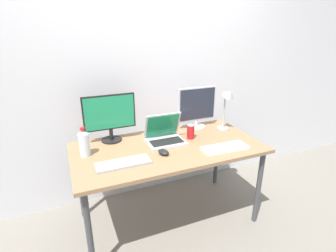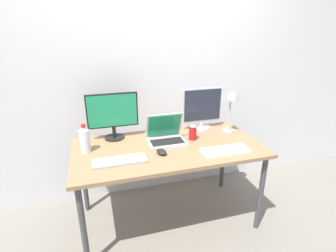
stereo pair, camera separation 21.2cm
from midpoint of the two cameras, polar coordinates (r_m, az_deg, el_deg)
name	(u,v)px [view 1 (the left image)]	position (r m, az deg, el deg)	size (l,w,h in m)	color
ground_plane	(168,218)	(2.59, -2.47, -19.36)	(16.00, 16.00, 0.00)	gray
wall_back	(144,68)	(2.57, -7.62, 12.34)	(7.00, 0.08, 2.60)	silver
work_desk	(168,153)	(2.22, -2.75, -5.92)	(1.56, 0.79, 0.74)	#424247
monitor_left	(110,116)	(2.28, -15.19, 2.13)	(0.44, 0.18, 0.41)	black
monitor_center	(197,107)	(2.53, 3.94, 4.17)	(0.39, 0.18, 0.40)	silver
laptop_silver	(165,136)	(2.25, -3.45, -2.15)	(0.31, 0.25, 0.25)	silver
keyboard_main	(123,163)	(1.95, -12.85, -8.03)	(0.39, 0.14, 0.02)	#B2B2B7
keyboard_aux	(225,148)	(2.16, 9.59, -4.79)	(0.38, 0.15, 0.02)	white
mouse_by_keyboard	(164,152)	(2.05, -3.96, -5.78)	(0.07, 0.10, 0.04)	black
water_bottle	(84,143)	(2.12, -20.56, -3.56)	(0.08, 0.08, 0.23)	silver
soda_can_near_keyboard	(191,132)	(2.31, 2.35, -1.32)	(0.07, 0.07, 0.13)	red
desk_lamp	(228,102)	(2.45, 10.46, 5.16)	(0.11, 0.18, 0.42)	#B7B7BC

